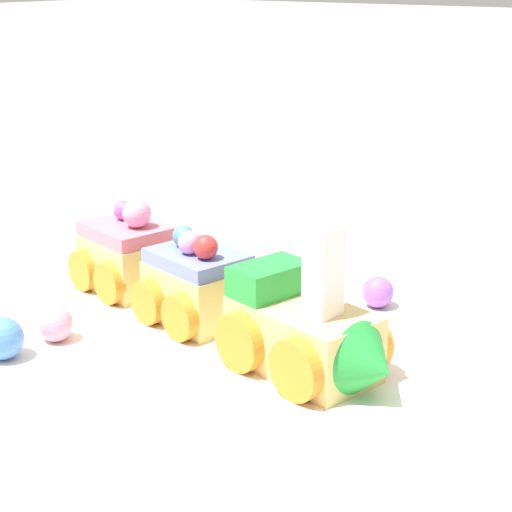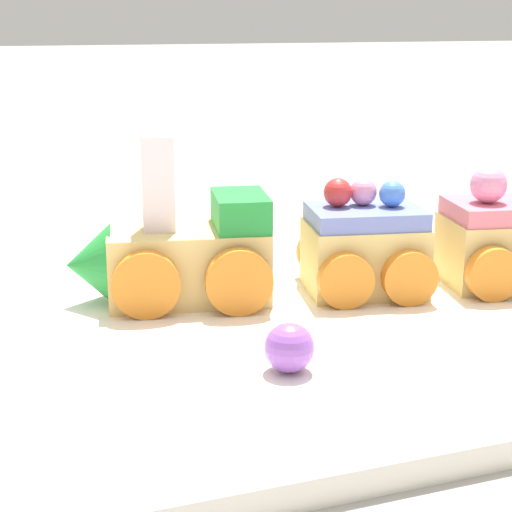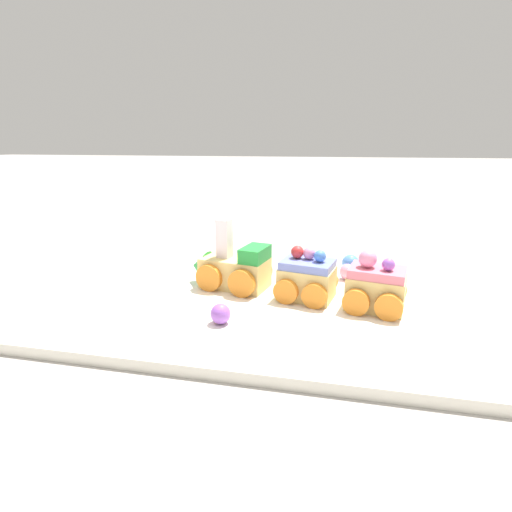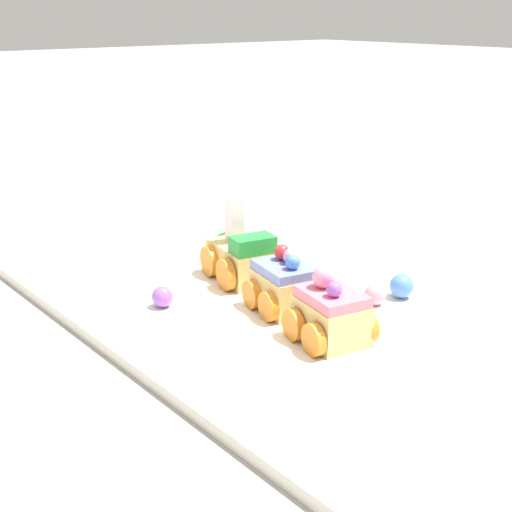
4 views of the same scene
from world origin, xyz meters
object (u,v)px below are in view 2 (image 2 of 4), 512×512
object	(u,v)px
cake_train_locomotive	(175,256)
cake_car_strawberry	(503,243)
cake_car_blueberry	(364,249)
gumball_blue	(358,217)
gumball_pink	(376,232)
gumball_purple	(289,348)

from	to	relation	value
cake_train_locomotive	cake_car_strawberry	distance (m)	0.19
cake_car_blueberry	gumball_blue	world-z (taller)	cake_car_blueberry
cake_car_blueberry	gumball_pink	distance (m)	0.10
gumball_purple	cake_train_locomotive	bearing A→B (deg)	-79.80
gumball_blue	gumball_pink	xyz separation A→B (m)	(0.00, 0.04, -0.00)
cake_train_locomotive	gumball_pink	xyz separation A→B (m)	(-0.16, -0.06, -0.01)
cake_car_strawberry	cake_train_locomotive	bearing A→B (deg)	-0.08
cake_car_blueberry	gumball_blue	distance (m)	0.13
cake_car_strawberry	gumball_purple	size ratio (longest dim) A/B	3.48
cake_car_blueberry	gumball_blue	bearing A→B (deg)	-103.94
cake_car_blueberry	gumball_pink	world-z (taller)	cake_car_blueberry
cake_car_strawberry	gumball_pink	world-z (taller)	cake_car_strawberry
cake_train_locomotive	gumball_purple	world-z (taller)	cake_train_locomotive
gumball_purple	gumball_blue	bearing A→B (deg)	-123.52
cake_car_blueberry	cake_car_strawberry	world-z (taller)	cake_car_strawberry
gumball_blue	gumball_pink	world-z (taller)	gumball_blue
cake_car_blueberry	gumball_pink	bearing A→B (deg)	-110.80
cake_car_blueberry	gumball_purple	bearing A→B (deg)	59.74
gumball_purple	gumball_pink	xyz separation A→B (m)	(-0.13, -0.17, 0.00)
gumball_blue	gumball_pink	distance (m)	0.04
cake_car_blueberry	gumball_pink	xyz separation A→B (m)	(-0.05, -0.08, -0.01)
cake_train_locomotive	cake_car_strawberry	xyz separation A→B (m)	(-0.19, 0.04, 0.00)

